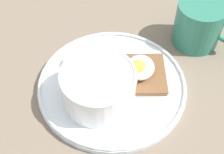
# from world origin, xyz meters

# --- Properties ---
(ground_plane) EXTENTS (1.20, 1.20, 0.02)m
(ground_plane) POSITION_xyz_m (0.00, 0.00, 0.01)
(ground_plane) COLOR #756655
(ground_plane) RESTS_ON ground
(plate) EXTENTS (0.27, 0.27, 0.02)m
(plate) POSITION_xyz_m (0.00, 0.00, 0.03)
(plate) COLOR white
(plate) RESTS_ON ground_plane
(oatmeal_bowl) EXTENTS (0.13, 0.13, 0.07)m
(oatmeal_bowl) POSITION_xyz_m (-0.04, 0.02, 0.06)
(oatmeal_bowl) COLOR white
(oatmeal_bowl) RESTS_ON plate
(toast_slice) EXTENTS (0.11, 0.11, 0.01)m
(toast_slice) POSITION_xyz_m (0.03, -0.05, 0.04)
(toast_slice) COLOR brown
(toast_slice) RESTS_ON plate
(poached_egg) EXTENTS (0.07, 0.05, 0.04)m
(poached_egg) POSITION_xyz_m (0.03, -0.05, 0.06)
(poached_egg) COLOR white
(poached_egg) RESTS_ON toast_slice
(banana_slice_front) EXTENTS (0.04, 0.04, 0.02)m
(banana_slice_front) POSITION_xyz_m (0.08, 0.03, 0.04)
(banana_slice_front) COLOR #F9E4C6
(banana_slice_front) RESTS_ON plate
(banana_slice_left) EXTENTS (0.03, 0.03, 0.01)m
(banana_slice_left) POSITION_xyz_m (0.05, 0.05, 0.04)
(banana_slice_left) COLOR #EEE9C8
(banana_slice_left) RESTS_ON plate
(banana_slice_back) EXTENTS (0.04, 0.04, 0.01)m
(banana_slice_back) POSITION_xyz_m (0.03, 0.08, 0.04)
(banana_slice_back) COLOR #F5EABD
(banana_slice_back) RESTS_ON plate
(banana_slice_right) EXTENTS (0.04, 0.04, 0.01)m
(banana_slice_right) POSITION_xyz_m (0.05, 0.02, 0.03)
(banana_slice_right) COLOR #F0E7BB
(banana_slice_right) RESTS_ON plate
(coffee_mug) EXTENTS (0.09, 0.13, 0.09)m
(coffee_mug) POSITION_xyz_m (0.16, -0.14, 0.07)
(coffee_mug) COLOR #2C755E
(coffee_mug) RESTS_ON ground_plane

